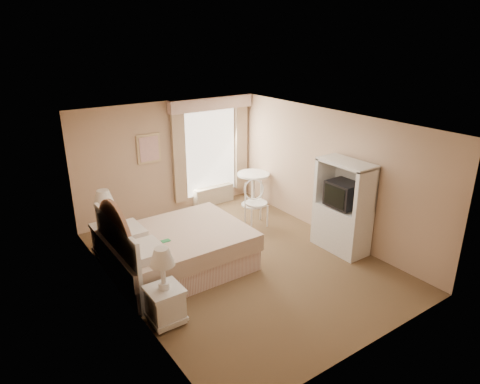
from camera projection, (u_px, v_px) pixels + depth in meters
room at (241, 196)px, 7.21m from camera, size 4.21×5.51×2.51m
window at (212, 148)px, 9.78m from camera, size 2.05×0.22×2.51m
framed_art at (149, 149)px, 8.95m from camera, size 0.52×0.04×0.62m
bed at (173, 250)px, 7.24m from camera, size 2.29×1.81×1.60m
nightstand_near at (165, 296)px, 5.90m from camera, size 0.48×0.48×1.15m
nightstand_far at (107, 232)px, 7.70m from camera, size 0.52×0.52×1.25m
round_table at (253, 184)px, 9.93m from camera, size 0.75×0.75×0.79m
cafe_chair at (255, 199)px, 8.97m from camera, size 0.56×0.56×0.97m
armoire at (342, 214)px, 7.85m from camera, size 0.52×1.03×1.72m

